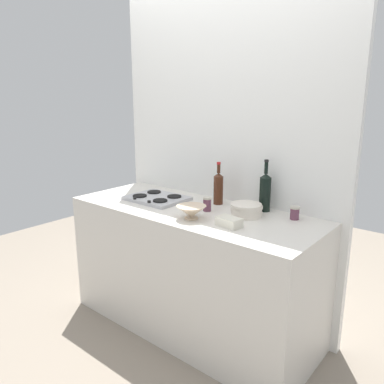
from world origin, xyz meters
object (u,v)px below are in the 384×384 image
(stovetop_hob, at_px, (157,198))
(wine_bottle_mid_left, at_px, (265,191))
(wine_bottle_leftmost, at_px, (218,188))
(plate_stack, at_px, (247,210))
(butter_dish, at_px, (229,222))
(condiment_jar_front, at_px, (295,213))
(condiment_jar_rear, at_px, (207,204))
(mixing_bowl, at_px, (191,212))

(stovetop_hob, bearing_deg, wine_bottle_mid_left, 19.08)
(wine_bottle_leftmost, relative_size, wine_bottle_mid_left, 0.87)
(plate_stack, bearing_deg, stovetop_hob, -172.74)
(plate_stack, xyz_separation_m, butter_dish, (0.03, -0.24, -0.01))
(condiment_jar_front, xyz_separation_m, condiment_jar_rear, (-0.53, -0.21, 0.01))
(wine_bottle_leftmost, bearing_deg, stovetop_hob, -154.08)
(wine_bottle_leftmost, bearing_deg, plate_stack, -19.91)
(plate_stack, relative_size, wine_bottle_mid_left, 0.60)
(mixing_bowl, distance_m, condiment_jar_front, 0.65)
(plate_stack, relative_size, condiment_jar_front, 2.52)
(butter_dish, xyz_separation_m, condiment_jar_front, (0.24, 0.37, 0.01))
(butter_dish, bearing_deg, condiment_jar_rear, 150.19)
(plate_stack, distance_m, condiment_jar_rear, 0.27)
(condiment_jar_rear, bearing_deg, wine_bottle_leftmost, 103.14)
(plate_stack, bearing_deg, butter_dish, -83.02)
(stovetop_hob, relative_size, butter_dish, 2.84)
(wine_bottle_mid_left, height_order, condiment_jar_rear, wine_bottle_mid_left)
(wine_bottle_leftmost, distance_m, condiment_jar_rear, 0.21)
(wine_bottle_leftmost, distance_m, butter_dish, 0.50)
(mixing_bowl, distance_m, butter_dish, 0.27)
(butter_dish, xyz_separation_m, condiment_jar_rear, (-0.29, 0.17, 0.02))
(condiment_jar_front, relative_size, condiment_jar_rear, 0.87)
(plate_stack, xyz_separation_m, wine_bottle_mid_left, (0.04, 0.17, 0.09))
(wine_bottle_leftmost, xyz_separation_m, mixing_bowl, (0.07, -0.39, -0.07))
(mixing_bowl, bearing_deg, stovetop_hob, 159.18)
(wine_bottle_leftmost, relative_size, condiment_jar_front, 3.67)
(wine_bottle_mid_left, bearing_deg, plate_stack, -101.91)
(plate_stack, bearing_deg, mixing_bowl, -130.26)
(wine_bottle_mid_left, bearing_deg, condiment_jar_rear, -140.24)
(wine_bottle_leftmost, distance_m, mixing_bowl, 0.40)
(wine_bottle_leftmost, height_order, mixing_bowl, wine_bottle_leftmost)
(wine_bottle_mid_left, relative_size, mixing_bowl, 1.83)
(condiment_jar_front, height_order, condiment_jar_rear, condiment_jar_rear)
(wine_bottle_leftmost, bearing_deg, mixing_bowl, -79.71)
(butter_dish, bearing_deg, plate_stack, 96.98)
(wine_bottle_mid_left, relative_size, butter_dish, 2.34)
(wine_bottle_leftmost, xyz_separation_m, condiment_jar_front, (0.58, 0.02, -0.08))
(plate_stack, relative_size, condiment_jar_rear, 2.20)
(plate_stack, bearing_deg, condiment_jar_rear, -163.55)
(butter_dish, height_order, condiment_jar_front, condiment_jar_front)
(stovetop_hob, xyz_separation_m, condiment_jar_front, (0.99, 0.22, 0.03))
(stovetop_hob, height_order, wine_bottle_leftmost, wine_bottle_leftmost)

